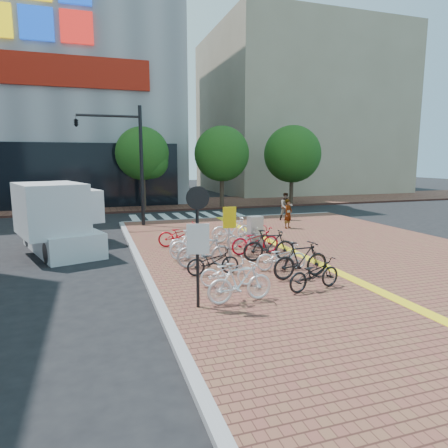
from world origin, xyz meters
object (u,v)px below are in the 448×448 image
object	(u,v)px
bike_0	(240,282)
pedestrian_a	(288,214)
bike_3	(205,251)
notice_sign	(198,232)
bike_1	(228,272)
bike_10	(269,245)
pedestrian_b	(286,206)
bike_7	(314,274)
box_truck	(61,219)
bike_2	(213,261)
bike_4	(194,244)
bike_12	(245,238)
bike_6	(181,234)
yellow_sign	(229,222)
traffic_light_pole	(112,143)
bike_8	(301,260)
bike_5	(190,241)
utility_box	(255,231)
bike_9	(281,257)
bike_13	(233,229)
bike_11	(255,240)

from	to	relation	value
bike_0	pedestrian_a	distance (m)	11.58
bike_3	notice_sign	world-z (taller)	notice_sign
bike_1	bike_10	bearing A→B (deg)	-37.89
pedestrian_b	notice_sign	xyz separation A→B (m)	(-8.67, -12.35, 1.08)
bike_1	bike_3	world-z (taller)	bike_3
pedestrian_a	notice_sign	world-z (taller)	notice_sign
bike_7	box_truck	bearing A→B (deg)	30.11
bike_2	box_truck	size ratio (longest dim) A/B	0.31
bike_0	bike_4	distance (m)	4.79
bike_0	box_truck	distance (m)	9.60
bike_7	bike_12	size ratio (longest dim) A/B	1.08
bike_1	bike_6	size ratio (longest dim) A/B	0.84
bike_7	box_truck	distance (m)	10.74
bike_1	yellow_sign	world-z (taller)	yellow_sign
box_truck	bike_2	bearing A→B (deg)	-49.69
bike_10	yellow_sign	bearing A→B (deg)	50.20
bike_2	traffic_light_pole	xyz separation A→B (m)	(-2.43, 10.47, 4.03)
bike_1	bike_2	bearing A→B (deg)	11.75
bike_3	bike_8	distance (m)	3.28
bike_6	box_truck	bearing A→B (deg)	80.55
bike_1	bike_5	world-z (taller)	bike_5
bike_12	bike_2	bearing A→B (deg)	142.63
bike_7	pedestrian_b	bearing A→B (deg)	-35.02
bike_0	bike_6	distance (m)	7.06
bike_1	bike_2	distance (m)	1.25
utility_box	traffic_light_pole	size ratio (longest dim) A/B	0.20
bike_7	utility_box	distance (m)	5.96
bike_9	bike_13	bearing A→B (deg)	7.06
bike_0	bike_13	bearing A→B (deg)	-21.40
box_truck	utility_box	bearing A→B (deg)	-14.93
bike_3	bike_2	bearing A→B (deg)	-173.63
bike_10	pedestrian_a	world-z (taller)	pedestrian_a
box_truck	yellow_sign	bearing A→B (deg)	-28.75
bike_11	bike_13	bearing A→B (deg)	-0.97
bike_10	pedestrian_b	world-z (taller)	pedestrian_b
bike_13	notice_sign	world-z (taller)	notice_sign
bike_11	yellow_sign	size ratio (longest dim) A/B	1.07
bike_3	notice_sign	bearing A→B (deg)	167.34
bike_3	pedestrian_b	xyz separation A→B (m)	(7.53, 8.79, 0.25)
bike_0	traffic_light_pole	size ratio (longest dim) A/B	0.28
yellow_sign	bike_13	bearing A→B (deg)	67.30
bike_8	pedestrian_a	world-z (taller)	pedestrian_a
bike_4	bike_7	bearing A→B (deg)	-155.58
bike_11	notice_sign	world-z (taller)	notice_sign
pedestrian_a	bike_13	bearing A→B (deg)	-178.03
bike_5	traffic_light_pole	world-z (taller)	traffic_light_pole
bike_5	bike_6	size ratio (longest dim) A/B	0.88
bike_3	bike_7	xyz separation A→B (m)	(2.31, -3.24, -0.11)
bike_13	bike_10	bearing A→B (deg)	-174.76
bike_11	bike_9	bearing A→B (deg)	174.40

